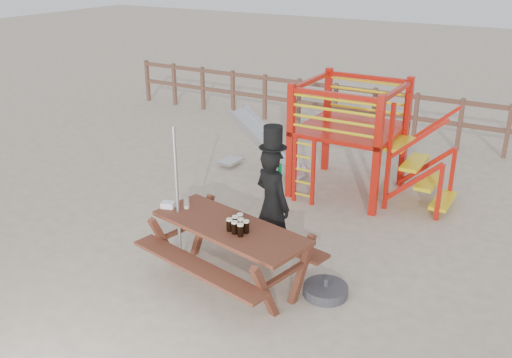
# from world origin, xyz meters

# --- Properties ---
(ground) EXTENTS (60.00, 60.00, 0.00)m
(ground) POSITION_xyz_m (0.00, 0.00, 0.00)
(ground) COLOR #C6B59A
(ground) RESTS_ON ground
(back_fence) EXTENTS (15.09, 0.09, 1.20)m
(back_fence) POSITION_xyz_m (0.00, 7.00, 0.74)
(back_fence) COLOR brown
(back_fence) RESTS_ON ground
(playground_fort) EXTENTS (4.71, 1.84, 2.10)m
(playground_fort) POSITION_xyz_m (0.12, 3.58, 1.07)
(playground_fort) COLOR #B9170C
(playground_fort) RESTS_ON ground
(picnic_table) EXTENTS (2.47, 1.94, 0.86)m
(picnic_table) POSITION_xyz_m (0.04, -0.20, 0.54)
(picnic_table) COLOR brown
(picnic_table) RESTS_ON ground
(man_with_hat) EXTENTS (0.73, 0.60, 2.03)m
(man_with_hat) POSITION_xyz_m (0.22, 0.64, 0.91)
(man_with_hat) COLOR black
(man_with_hat) RESTS_ON ground
(metal_pole) EXTENTS (0.05, 0.05, 2.09)m
(metal_pole) POSITION_xyz_m (-0.81, -0.21, 1.05)
(metal_pole) COLOR #B2B2B7
(metal_pole) RESTS_ON ground
(parasol_base) EXTENTS (0.59, 0.59, 0.25)m
(parasol_base) POSITION_xyz_m (1.30, 0.15, 0.07)
(parasol_base) COLOR #38383D
(parasol_base) RESTS_ON ground
(paper_bag) EXTENTS (0.21, 0.19, 0.08)m
(paper_bag) POSITION_xyz_m (-1.01, -0.17, 0.90)
(paper_bag) COLOR white
(paper_bag) RESTS_ON picnic_table
(stout_pints) EXTENTS (0.29, 0.33, 0.17)m
(stout_pints) POSITION_xyz_m (0.22, -0.28, 0.94)
(stout_pints) COLOR black
(stout_pints) RESTS_ON picnic_table
(empty_glasses) EXTENTS (0.08, 0.08, 0.15)m
(empty_glasses) POSITION_xyz_m (-0.77, -0.06, 0.93)
(empty_glasses) COLOR silver
(empty_glasses) RESTS_ON picnic_table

